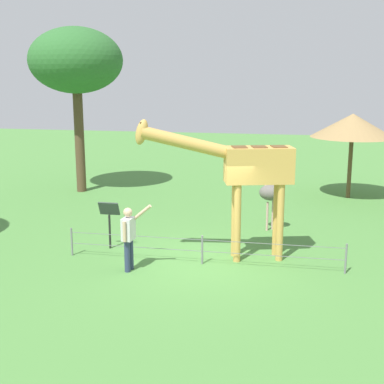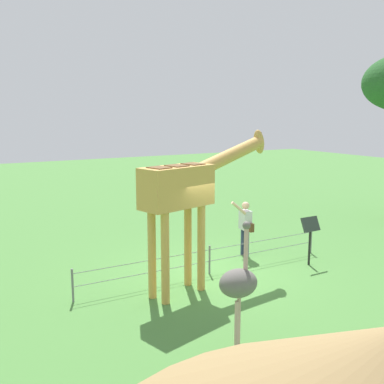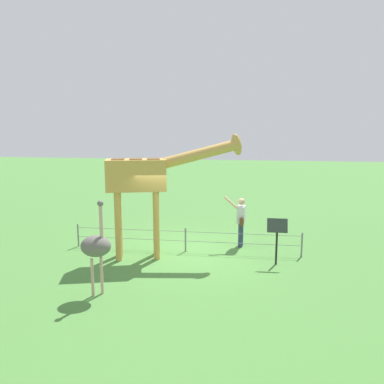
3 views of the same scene
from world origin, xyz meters
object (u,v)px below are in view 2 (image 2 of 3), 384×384
object	(u,v)px
giraffe	(188,190)
info_sign	(310,231)
visitor	(245,225)
ostrich	(239,283)

from	to	relation	value
giraffe	info_sign	size ratio (longest dim) A/B	3.01
giraffe	info_sign	world-z (taller)	giraffe
info_sign	giraffe	bearing A→B (deg)	178.16
visitor	ostrich	world-z (taller)	ostrich
visitor	info_sign	distance (m)	1.83
giraffe	visitor	distance (m)	3.32
giraffe	ostrich	world-z (taller)	giraffe
info_sign	ostrich	bearing A→B (deg)	-148.30
visitor	info_sign	world-z (taller)	visitor
visitor	info_sign	size ratio (longest dim) A/B	1.26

